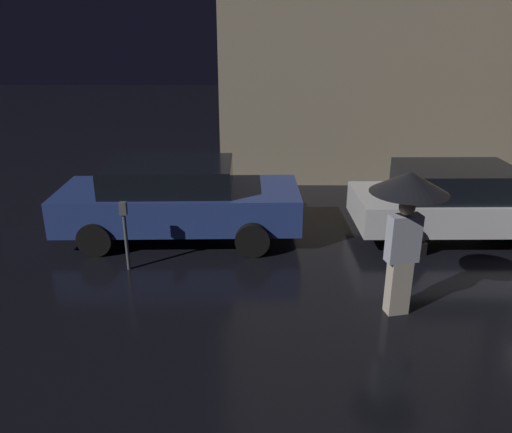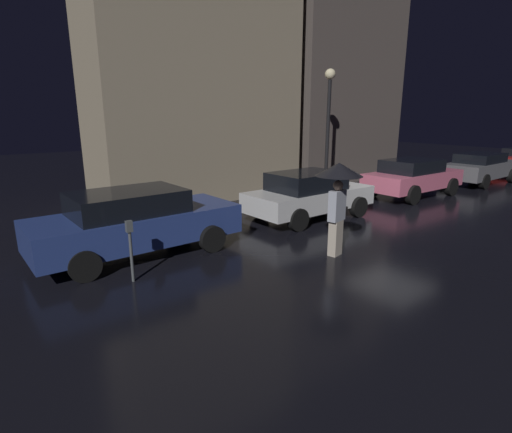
{
  "view_description": "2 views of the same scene",
  "coord_description": "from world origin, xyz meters",
  "px_view_note": "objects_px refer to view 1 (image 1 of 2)",
  "views": [
    {
      "loc": [
        -6.44,
        -7.86,
        3.97
      ],
      "look_at": [
        -6.54,
        -0.0,
        0.99
      ],
      "focal_mm": 35.0,
      "sensor_mm": 36.0,
      "label": 1
    },
    {
      "loc": [
        -11.22,
        -7.34,
        3.24
      ],
      "look_at": [
        -5.88,
        -0.23,
        0.92
      ],
      "focal_mm": 28.0,
      "sensor_mm": 36.0,
      "label": 2
    }
  ],
  "objects_px": {
    "pedestrian_with_umbrella": "(408,204)",
    "parking_meter": "(125,228)",
    "parked_car_blue": "(178,199)",
    "parked_car_white": "(460,201)"
  },
  "relations": [
    {
      "from": "parked_car_blue",
      "to": "parking_meter",
      "type": "height_order",
      "value": "parked_car_blue"
    },
    {
      "from": "parked_car_white",
      "to": "pedestrian_with_umbrella",
      "type": "xyz_separation_m",
      "value": [
        -1.91,
        -2.86,
        0.93
      ]
    },
    {
      "from": "pedestrian_with_umbrella",
      "to": "parking_meter",
      "type": "height_order",
      "value": "pedestrian_with_umbrella"
    },
    {
      "from": "parked_car_white",
      "to": "parking_meter",
      "type": "xyz_separation_m",
      "value": [
        -6.24,
        -1.51,
        0.01
      ]
    },
    {
      "from": "parking_meter",
      "to": "pedestrian_with_umbrella",
      "type": "bearing_deg",
      "value": -17.4
    },
    {
      "from": "parked_car_blue",
      "to": "parking_meter",
      "type": "distance_m",
      "value": 1.63
    },
    {
      "from": "parked_car_blue",
      "to": "parked_car_white",
      "type": "height_order",
      "value": "parked_car_blue"
    },
    {
      "from": "pedestrian_with_umbrella",
      "to": "parking_meter",
      "type": "relative_size",
      "value": 1.74
    },
    {
      "from": "pedestrian_with_umbrella",
      "to": "parking_meter",
      "type": "distance_m",
      "value": 4.63
    },
    {
      "from": "parked_car_blue",
      "to": "pedestrian_with_umbrella",
      "type": "xyz_separation_m",
      "value": [
        3.67,
        -2.85,
        0.9
      ]
    }
  ]
}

